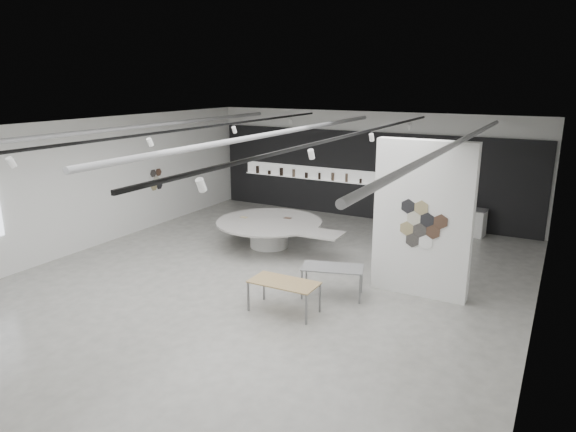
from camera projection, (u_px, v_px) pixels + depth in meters
The scene contains 7 objects.
room at pixel (264, 199), 12.35m from camera, with size 12.02×14.02×3.82m.
back_wall_display at pixel (365, 175), 18.36m from camera, with size 11.80×0.27×3.10m.
partition_column at pixel (422, 220), 11.60m from camera, with size 2.20×0.38×3.60m.
display_island at pixel (271, 230), 15.29m from camera, with size 4.10×3.24×0.81m.
sample_table_wood at pixel (284, 284), 10.96m from camera, with size 1.48×0.75×0.69m.
sample_table_stone at pixel (333, 269), 11.75m from camera, with size 1.54×1.08×0.72m.
kitchen_counter at pixel (461, 220), 16.66m from camera, with size 1.60×0.76×1.21m.
Camera 1 is at (6.19, -10.28, 4.87)m, focal length 32.00 mm.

